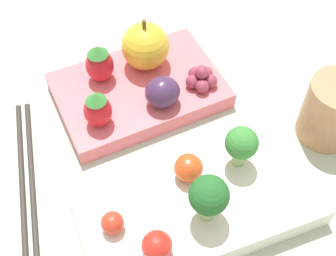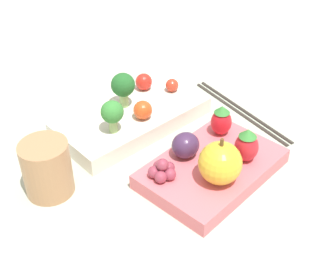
{
  "view_description": "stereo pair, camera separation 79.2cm",
  "coord_description": "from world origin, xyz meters",
  "px_view_note": "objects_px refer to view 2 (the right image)",
  "views": [
    {
      "loc": [
        0.1,
        0.26,
        0.42
      ],
      "look_at": [
        0.0,
        -0.0,
        0.04
      ],
      "focal_mm": 50.0,
      "sensor_mm": 36.0,
      "label": 1
    },
    {
      "loc": [
        -0.35,
        -0.39,
        0.42
      ],
      "look_at": [
        0.0,
        -0.0,
        0.04
      ],
      "focal_mm": 50.0,
      "sensor_mm": 36.0,
      "label": 2
    }
  ],
  "objects_px": {
    "broccoli_floret_1": "(121,87)",
    "cherry_tomato_0": "(144,82)",
    "cherry_tomato_1": "(172,85)",
    "strawberry_0": "(221,120)",
    "strawberry_1": "(247,145)",
    "grape_cluster": "(162,170)",
    "drinking_cup": "(47,168)",
    "chopsticks_pair": "(241,110)",
    "bento_box_fruit": "(212,168)",
    "plum": "(185,145)",
    "cherry_tomato_2": "(144,109)",
    "apple": "(220,163)",
    "broccoli_floret_0": "(112,113)",
    "bento_box_savoury": "(129,119)"
  },
  "relations": [
    {
      "from": "cherry_tomato_0",
      "to": "drinking_cup",
      "type": "relative_size",
      "value": 0.37
    },
    {
      "from": "bento_box_fruit",
      "to": "grape_cluster",
      "type": "relative_size",
      "value": 5.37
    },
    {
      "from": "broccoli_floret_1",
      "to": "cherry_tomato_2",
      "type": "bearing_deg",
      "value": -81.73
    },
    {
      "from": "bento_box_savoury",
      "to": "cherry_tomato_0",
      "type": "distance_m",
      "value": 0.07
    },
    {
      "from": "broccoli_floret_1",
      "to": "cherry_tomato_0",
      "type": "xyz_separation_m",
      "value": [
        0.06,
        0.02,
        -0.02
      ]
    },
    {
      "from": "strawberry_0",
      "to": "grape_cluster",
      "type": "distance_m",
      "value": 0.12
    },
    {
      "from": "apple",
      "to": "chopsticks_pair",
      "type": "bearing_deg",
      "value": 31.17
    },
    {
      "from": "broccoli_floret_0",
      "to": "bento_box_savoury",
      "type": "bearing_deg",
      "value": 27.11
    },
    {
      "from": "broccoli_floret_1",
      "to": "strawberry_0",
      "type": "relative_size",
      "value": 1.21
    },
    {
      "from": "bento_box_fruit",
      "to": "broccoli_floret_0",
      "type": "height_order",
      "value": "broccoli_floret_0"
    },
    {
      "from": "bento_box_savoury",
      "to": "plum",
      "type": "height_order",
      "value": "plum"
    },
    {
      "from": "cherry_tomato_1",
      "to": "strawberry_0",
      "type": "distance_m",
      "value": 0.13
    },
    {
      "from": "chopsticks_pair",
      "to": "cherry_tomato_0",
      "type": "bearing_deg",
      "value": 127.75
    },
    {
      "from": "cherry_tomato_2",
      "to": "cherry_tomato_0",
      "type": "bearing_deg",
      "value": 50.48
    },
    {
      "from": "strawberry_1",
      "to": "bento_box_savoury",
      "type": "bearing_deg",
      "value": 104.34
    },
    {
      "from": "cherry_tomato_1",
      "to": "plum",
      "type": "relative_size",
      "value": 0.54
    },
    {
      "from": "broccoli_floret_0",
      "to": "strawberry_0",
      "type": "relative_size",
      "value": 1.07
    },
    {
      "from": "strawberry_0",
      "to": "drinking_cup",
      "type": "xyz_separation_m",
      "value": [
        -0.23,
        0.08,
        -0.01
      ]
    },
    {
      "from": "cherry_tomato_1",
      "to": "bento_box_savoury",
      "type": "bearing_deg",
      "value": -179.97
    },
    {
      "from": "broccoli_floret_0",
      "to": "strawberry_1",
      "type": "height_order",
      "value": "broccoli_floret_0"
    },
    {
      "from": "grape_cluster",
      "to": "cherry_tomato_1",
      "type": "bearing_deg",
      "value": 43.54
    },
    {
      "from": "cherry_tomato_0",
      "to": "cherry_tomato_2",
      "type": "xyz_separation_m",
      "value": [
        -0.05,
        -0.06,
        0.0
      ]
    },
    {
      "from": "strawberry_0",
      "to": "chopsticks_pair",
      "type": "distance_m",
      "value": 0.1
    },
    {
      "from": "chopsticks_pair",
      "to": "broccoli_floret_0",
      "type": "bearing_deg",
      "value": 161.92
    },
    {
      "from": "cherry_tomato_2",
      "to": "strawberry_1",
      "type": "xyz_separation_m",
      "value": [
        0.04,
        -0.16,
        0.0
      ]
    },
    {
      "from": "cherry_tomato_0",
      "to": "broccoli_floret_1",
      "type": "bearing_deg",
      "value": -163.15
    },
    {
      "from": "broccoli_floret_1",
      "to": "plum",
      "type": "bearing_deg",
      "value": -92.77
    },
    {
      "from": "cherry_tomato_0",
      "to": "plum",
      "type": "relative_size",
      "value": 0.7
    },
    {
      "from": "strawberry_0",
      "to": "apple",
      "type": "bearing_deg",
      "value": -138.89
    },
    {
      "from": "cherry_tomato_0",
      "to": "grape_cluster",
      "type": "xyz_separation_m",
      "value": [
        -0.11,
        -0.17,
        -0.01
      ]
    },
    {
      "from": "cherry_tomato_1",
      "to": "drinking_cup",
      "type": "distance_m",
      "value": 0.25
    },
    {
      "from": "cherry_tomato_1",
      "to": "chopsticks_pair",
      "type": "bearing_deg",
      "value": -53.13
    },
    {
      "from": "bento_box_savoury",
      "to": "bento_box_fruit",
      "type": "height_order",
      "value": "bento_box_savoury"
    },
    {
      "from": "strawberry_1",
      "to": "grape_cluster",
      "type": "bearing_deg",
      "value": 154.67
    },
    {
      "from": "broccoli_floret_1",
      "to": "cherry_tomato_0",
      "type": "distance_m",
      "value": 0.06
    },
    {
      "from": "broccoli_floret_1",
      "to": "bento_box_savoury",
      "type": "bearing_deg",
      "value": -94.89
    },
    {
      "from": "bento_box_fruit",
      "to": "plum",
      "type": "distance_m",
      "value": 0.05
    },
    {
      "from": "grape_cluster",
      "to": "chopsticks_pair",
      "type": "bearing_deg",
      "value": 12.39
    },
    {
      "from": "broccoli_floret_0",
      "to": "strawberry_1",
      "type": "distance_m",
      "value": 0.19
    },
    {
      "from": "bento_box_fruit",
      "to": "apple",
      "type": "xyz_separation_m",
      "value": [
        -0.02,
        -0.03,
        0.04
      ]
    },
    {
      "from": "bento_box_savoury",
      "to": "strawberry_1",
      "type": "relative_size",
      "value": 4.7
    },
    {
      "from": "plum",
      "to": "drinking_cup",
      "type": "xyz_separation_m",
      "value": [
        -0.16,
        0.08,
        -0.0
      ]
    },
    {
      "from": "broccoli_floret_1",
      "to": "strawberry_0",
      "type": "distance_m",
      "value": 0.16
    },
    {
      "from": "grape_cluster",
      "to": "apple",
      "type": "bearing_deg",
      "value": -47.88
    },
    {
      "from": "apple",
      "to": "drinking_cup",
      "type": "bearing_deg",
      "value": 136.35
    },
    {
      "from": "cherry_tomato_2",
      "to": "cherry_tomato_1",
      "type": "bearing_deg",
      "value": 18.54
    },
    {
      "from": "broccoli_floret_0",
      "to": "apple",
      "type": "bearing_deg",
      "value": -76.79
    },
    {
      "from": "apple",
      "to": "plum",
      "type": "distance_m",
      "value": 0.06
    },
    {
      "from": "apple",
      "to": "chopsticks_pair",
      "type": "xyz_separation_m",
      "value": [
        0.16,
        0.1,
        -0.05
      ]
    },
    {
      "from": "cherry_tomato_1",
      "to": "strawberry_1",
      "type": "distance_m",
      "value": 0.19
    }
  ]
}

